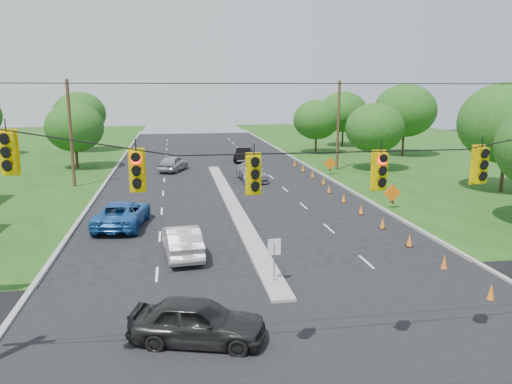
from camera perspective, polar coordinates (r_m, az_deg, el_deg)
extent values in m
plane|color=black|center=(16.56, 6.42, -18.31)|extent=(160.00, 160.00, 0.00)
cube|color=black|center=(16.56, 6.42, -18.31)|extent=(160.00, 14.00, 0.02)
cube|color=gray|center=(44.93, -17.00, 0.66)|extent=(0.25, 110.00, 0.16)
cube|color=gray|center=(46.72, 8.36, 1.47)|extent=(0.25, 110.00, 0.16)
cube|color=gray|center=(35.95, -2.70, -1.53)|extent=(1.00, 34.00, 0.18)
cylinder|color=gray|center=(21.47, 2.08, -8.32)|extent=(0.06, 0.06, 1.80)
cube|color=white|center=(21.21, 2.10, -6.30)|extent=(0.55, 0.04, 0.70)
cylinder|color=black|center=(13.44, 8.28, 6.19)|extent=(24.00, 0.04, 0.04)
cube|color=#F0CC00|center=(13.42, -26.47, 4.00)|extent=(0.34, 0.24, 1.00)
cube|color=#F0CC00|center=(12.94, -13.45, 2.31)|extent=(0.34, 0.24, 1.00)
cube|color=#F0CC00|center=(13.10, -0.22, 1.98)|extent=(0.34, 0.24, 1.00)
cube|color=#F0CC00|center=(14.09, 13.99, 2.32)|extent=(0.34, 0.24, 1.00)
cube|color=#F0CC00|center=(15.51, 24.25, 2.80)|extent=(0.34, 0.24, 1.00)
cylinder|color=#422D1C|center=(44.71, -20.41, 6.21)|extent=(0.28, 0.28, 9.00)
cylinder|color=#422D1C|center=(51.62, 9.37, 7.45)|extent=(0.28, 0.28, 9.00)
cone|color=orange|center=(22.21, 25.27, -10.32)|extent=(0.32, 0.32, 0.70)
cone|color=orange|center=(24.96, 20.72, -7.53)|extent=(0.32, 0.32, 0.70)
cone|color=orange|center=(27.87, 17.14, -5.28)|extent=(0.32, 0.32, 0.70)
cone|color=orange|center=(30.91, 14.27, -3.45)|extent=(0.32, 0.32, 0.70)
cone|color=orange|center=(34.03, 11.92, -1.94)|extent=(0.32, 0.32, 0.70)
cone|color=orange|center=(37.22, 9.98, -0.68)|extent=(0.32, 0.32, 0.70)
cone|color=orange|center=(40.47, 8.35, 0.37)|extent=(0.32, 0.32, 0.70)
cone|color=orange|center=(43.92, 7.71, 1.29)|extent=(0.32, 0.32, 0.70)
cone|color=orange|center=(47.22, 6.47, 2.06)|extent=(0.32, 0.32, 0.70)
cone|color=orange|center=(50.55, 5.39, 2.72)|extent=(0.32, 0.32, 0.70)
cone|color=orange|center=(53.90, 4.44, 3.31)|extent=(0.32, 0.32, 0.70)
cube|color=black|center=(35.90, 15.27, -1.06)|extent=(0.06, 0.58, 0.26)
cube|color=black|center=(35.90, 15.27, -1.06)|extent=(0.06, 0.58, 0.26)
cube|color=orange|center=(35.77, 15.32, -0.13)|extent=(1.27, 0.05, 1.27)
cube|color=black|center=(48.72, 8.45, 2.54)|extent=(0.06, 0.58, 0.26)
cube|color=black|center=(48.72, 8.45, 2.54)|extent=(0.06, 0.58, 0.26)
cube|color=orange|center=(48.63, 8.47, 3.24)|extent=(1.27, 0.05, 1.27)
cylinder|color=black|center=(55.10, -19.80, 3.78)|extent=(0.28, 0.28, 2.52)
ellipsoid|color=#194C14|center=(54.79, -20.03, 6.97)|extent=(5.88, 5.88, 5.04)
cylinder|color=black|center=(70.11, -19.30, 5.54)|extent=(0.28, 0.28, 2.88)
ellipsoid|color=#194C14|center=(69.85, -19.50, 8.41)|extent=(6.72, 6.72, 5.76)
cylinder|color=black|center=(44.74, 26.34, 2.01)|extent=(0.28, 0.28, 3.24)
ellipsoid|color=#194C14|center=(44.33, 26.81, 7.05)|extent=(7.56, 7.56, 6.48)
cylinder|color=black|center=(52.27, 13.25, 3.77)|extent=(0.28, 0.28, 2.52)
ellipsoid|color=#194C14|center=(51.94, 13.41, 7.13)|extent=(5.88, 5.88, 5.04)
cylinder|color=black|center=(64.55, 16.45, 5.40)|extent=(0.28, 0.28, 3.24)
ellipsoid|color=#194C14|center=(64.26, 16.66, 8.91)|extent=(7.56, 7.56, 6.48)
cylinder|color=black|center=(73.16, 9.85, 6.27)|extent=(0.28, 0.28, 2.88)
ellipsoid|color=#194C14|center=(72.91, 9.95, 9.02)|extent=(6.72, 6.72, 5.76)
cylinder|color=black|center=(64.72, 6.84, 5.49)|extent=(0.28, 0.28, 2.52)
ellipsoid|color=#194C14|center=(64.46, 6.91, 8.21)|extent=(5.88, 5.88, 5.04)
imported|color=black|center=(17.05, -6.68, -14.45)|extent=(4.83, 2.98, 1.53)
imported|color=beige|center=(25.39, -8.47, -5.53)|extent=(2.11, 4.87, 1.56)
imported|color=#1F58A4|center=(31.40, -15.05, -2.40)|extent=(3.41, 6.07, 1.60)
imported|color=gray|center=(45.53, -0.51, 2.32)|extent=(2.39, 5.48, 1.57)
imported|color=#93949B|center=(51.35, -9.44, 3.27)|extent=(3.48, 5.09, 1.61)
imported|color=black|center=(57.43, -1.42, 4.28)|extent=(2.88, 4.92, 1.53)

